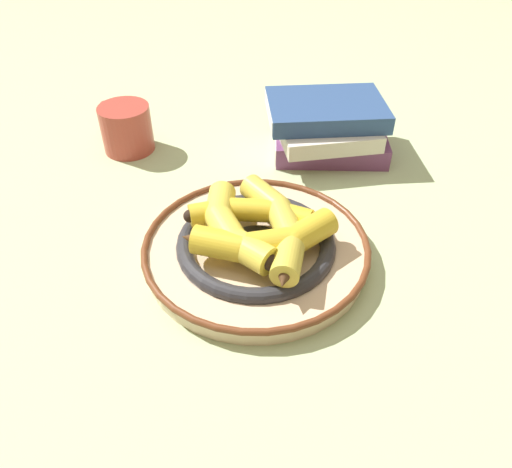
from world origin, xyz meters
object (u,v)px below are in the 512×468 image
at_px(decorative_bowl, 256,248).
at_px(coffee_mug, 126,127).
at_px(banana_a, 253,213).
at_px(banana_c, 263,240).
at_px(banana_b, 231,226).
at_px(banana_d, 280,226).
at_px(book_stack, 326,128).

bearing_deg(decorative_bowl, coffee_mug, -45.70).
bearing_deg(banana_a, banana_c, 106.08).
distance_m(banana_a, banana_b, 0.04).
height_order(banana_d, book_stack, book_stack).
bearing_deg(banana_a, decorative_bowl, 100.89).
relative_size(banana_b, banana_d, 0.81).
bearing_deg(coffee_mug, book_stack, -134.52).
relative_size(decorative_bowl, banana_a, 1.63).
bearing_deg(decorative_bowl, banana_b, 4.28).
distance_m(banana_c, coffee_mug, 0.39).
bearing_deg(banana_d, coffee_mug, 29.41).
distance_m(banana_b, coffee_mug, 0.35).
relative_size(decorative_bowl, banana_c, 1.52).
height_order(banana_c, book_stack, book_stack).
relative_size(decorative_bowl, coffee_mug, 2.64).
height_order(banana_d, coffee_mug, coffee_mug).
distance_m(banana_d, coffee_mug, 0.38).
xyz_separation_m(book_stack, coffee_mug, (0.34, 0.02, -0.01)).
xyz_separation_m(decorative_bowl, coffee_mug, (0.25, -0.26, 0.02)).
distance_m(banana_b, book_stack, 0.31).
bearing_deg(banana_b, book_stack, 127.10).
bearing_deg(decorative_bowl, banana_d, -171.46).
bearing_deg(banana_a, banana_b, 50.93).
distance_m(decorative_bowl, book_stack, 0.30).
distance_m(decorative_bowl, coffee_mug, 0.37).
bearing_deg(banana_d, banana_a, 36.00).
xyz_separation_m(decorative_bowl, banana_d, (-0.03, -0.00, 0.04)).
xyz_separation_m(decorative_bowl, book_stack, (-0.09, -0.29, 0.03)).
xyz_separation_m(banana_c, banana_d, (-0.02, -0.03, -0.00)).
distance_m(banana_c, banana_d, 0.04).
relative_size(banana_d, coffee_mug, 1.81).
height_order(banana_b, banana_d, banana_b).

